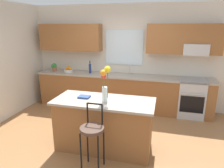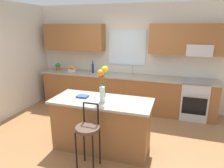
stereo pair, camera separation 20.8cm
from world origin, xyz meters
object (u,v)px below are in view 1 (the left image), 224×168
Objects in this scene: oven_range at (191,98)px; bottle_olive_oil at (90,68)px; flower_vase at (105,82)px; fruit_bowl_oranges at (69,70)px; cookbook at (84,97)px; potted_plant_small at (54,67)px; bar_stool_near at (92,132)px; kitchen_island at (104,124)px.

bottle_olive_oil is at bearing 179.46° from oven_range.
flower_vase is 2.58m from fruit_bowl_oranges.
cookbook is 2.50m from potted_plant_small.
flower_vase reaches higher than bar_stool_near.
cookbook is at bearing -56.61° from fruit_bowl_oranges.
cookbook is (-0.42, 0.10, -0.34)m from flower_vase.
oven_range is at bearing -0.51° from fruit_bowl_oranges.
kitchen_island is 1.66× the size of bar_stool_near.
flower_vase is 3.05× the size of cookbook.
oven_range is 2.67m from bottle_olive_oil.
potted_plant_small is at bearing 137.18° from kitchen_island.
fruit_bowl_oranges is at bearing 179.49° from oven_range.
potted_plant_small is (-2.04, 1.89, 0.58)m from kitchen_island.
cookbook reaches higher than oven_range.
fruit_bowl_oranges is (-1.60, 2.48, 0.34)m from bar_stool_near.
flower_vase is (0.05, 0.51, 0.64)m from bar_stool_near.
bar_stool_near is at bearing -50.55° from potted_plant_small.
kitchen_island is 0.60m from cookbook.
kitchen_island is 0.81m from flower_vase.
fruit_bowl_oranges is 1.08× the size of potted_plant_small.
bottle_olive_oil is at bearing 111.19° from bar_stool_near.
kitchen_island is 2.85× the size of flower_vase.
kitchen_island is 8.67× the size of cookbook.
flower_vase is at bearing -62.82° from bottle_olive_oil.
flower_vase is 2.22m from bottle_olive_oil.
oven_range is 3.73m from potted_plant_small.
potted_plant_small is at bearing 129.45° from bar_stool_near.
kitchen_island is at bearing -131.41° from oven_range.
fruit_bowl_oranges is (-1.60, 1.89, 0.51)m from kitchen_island.
potted_plant_small is (-1.67, 1.86, 0.11)m from cookbook.
oven_range is 0.53× the size of kitchen_island.
bottle_olive_oil is at bearing 116.95° from kitchen_island.
kitchen_island is 7.78× the size of potted_plant_small.
flower_vase is at bearing -13.86° from cookbook.
kitchen_island is 2.84m from potted_plant_small.
potted_plant_small reaches higher than cookbook.
cookbook is 2.23m from fruit_bowl_oranges.
cookbook is at bearing -137.67° from oven_range.
bar_stool_near reaches higher than kitchen_island.
bottle_olive_oil is 1.08m from potted_plant_small.
kitchen_island is 7.23× the size of fruit_bowl_oranges.
bar_stool_near is 1.71× the size of flower_vase.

